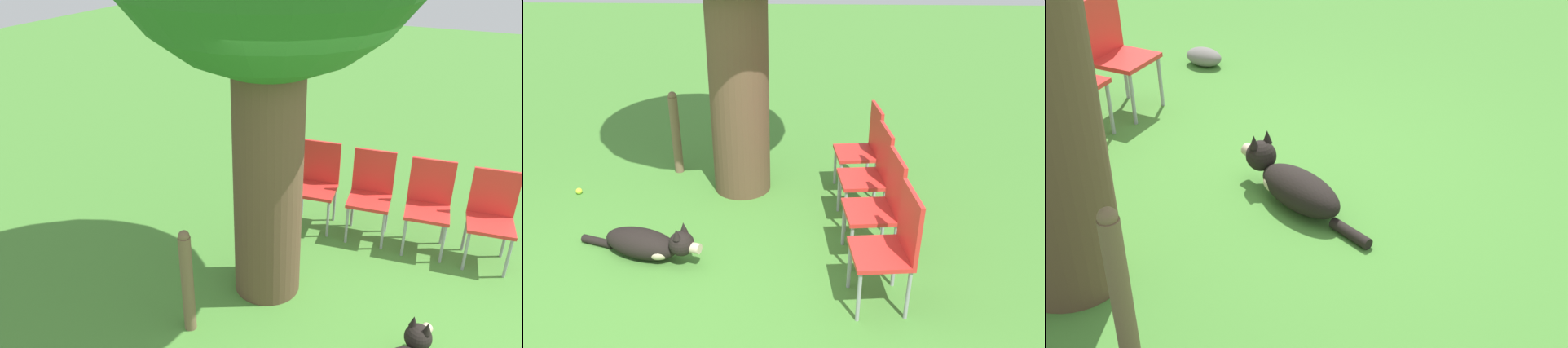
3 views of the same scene
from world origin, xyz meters
TOP-DOWN VIEW (x-y plane):
  - ground_plane at (0.00, 0.00)m, footprint 30.00×30.00m
  - fence_post at (-0.54, 1.74)m, footprint 0.10×0.10m
  - red_chair_0 at (1.58, -0.45)m, footprint 0.46×0.48m
  - red_chair_1 at (1.57, 0.15)m, footprint 0.46×0.48m
  - red_chair_2 at (1.56, 0.75)m, footprint 0.46×0.48m
  - red_chair_3 at (1.55, 1.35)m, footprint 0.46×0.48m

SIDE VIEW (x-z plane):
  - ground_plane at x=0.00m, z-range 0.00..0.00m
  - fence_post at x=-0.54m, z-range 0.00..0.97m
  - red_chair_0 at x=1.58m, z-range 0.07..1.03m
  - red_chair_1 at x=1.57m, z-range 0.07..1.03m
  - red_chair_2 at x=1.56m, z-range 0.07..1.03m
  - red_chair_3 at x=1.55m, z-range 0.07..1.03m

